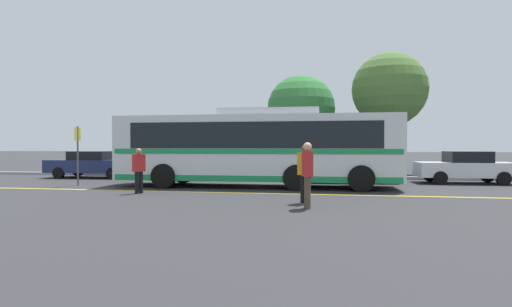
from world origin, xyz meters
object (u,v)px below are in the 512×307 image
(parked_car_3, at_px, (465,167))
(pedestrian_2, at_px, (139,168))
(pedestrian_0, at_px, (307,171))
(parked_car_1, at_px, (200,166))
(tree_1, at_px, (301,109))
(parked_car_2, at_px, (345,166))
(pedestrian_1, at_px, (305,170))
(bus_stop_sign, at_px, (78,148))
(parked_car_0, at_px, (94,164))
(tree_2, at_px, (389,90))
(transit_bus, at_px, (256,147))

(parked_car_3, bearing_deg, pedestrian_2, 113.88)
(pedestrian_0, distance_m, pedestrian_2, 6.62)
(parked_car_1, height_order, tree_1, tree_1)
(parked_car_2, bearing_deg, parked_car_3, 87.79)
(pedestrian_1, distance_m, bus_stop_sign, 10.59)
(pedestrian_1, distance_m, tree_1, 14.79)
(pedestrian_0, relative_size, pedestrian_1, 1.04)
(pedestrian_2, bearing_deg, parked_car_2, -18.30)
(parked_car_3, distance_m, pedestrian_0, 11.04)
(tree_1, bearing_deg, parked_car_0, -148.77)
(parked_car_0, xyz_separation_m, pedestrian_0, (11.89, -8.87, 0.30))
(parked_car_0, distance_m, pedestrian_1, 14.16)
(pedestrian_0, relative_size, tree_1, 0.28)
(parked_car_3, distance_m, tree_2, 8.05)
(transit_bus, bearing_deg, parked_car_3, -71.79)
(parked_car_0, height_order, bus_stop_sign, bus_stop_sign)
(pedestrian_1, bearing_deg, tree_2, 106.05)
(parked_car_3, relative_size, tree_2, 0.57)
(pedestrian_1, height_order, pedestrian_2, pedestrian_1)
(parked_car_1, distance_m, parked_car_2, 7.29)
(parked_car_3, bearing_deg, transit_bus, 107.42)
(bus_stop_sign, bearing_deg, tree_1, -40.68)
(bus_stop_sign, xyz_separation_m, tree_1, (8.94, 10.74, 2.55))
(parked_car_0, distance_m, pedestrian_2, 8.59)
(parked_car_0, relative_size, tree_1, 0.76)
(pedestrian_1, bearing_deg, pedestrian_0, -49.73)
(bus_stop_sign, bearing_deg, pedestrian_2, -120.30)
(tree_2, bearing_deg, pedestrian_2, -130.28)
(parked_car_2, relative_size, parked_car_3, 1.15)
(transit_bus, height_order, bus_stop_sign, transit_bus)
(parked_car_3, relative_size, tree_1, 0.67)
(pedestrian_0, relative_size, bus_stop_sign, 0.71)
(transit_bus, distance_m, pedestrian_0, 6.03)
(pedestrian_1, xyz_separation_m, bus_stop_sign, (-9.92, 3.67, 0.62))
(parked_car_2, distance_m, bus_stop_sign, 12.08)
(pedestrian_0, height_order, bus_stop_sign, bus_stop_sign)
(parked_car_0, height_order, pedestrian_1, pedestrian_1)
(parked_car_1, height_order, tree_2, tree_2)
(pedestrian_1, relative_size, tree_1, 0.27)
(pedestrian_2, xyz_separation_m, bus_stop_sign, (-3.89, 2.19, 0.69))
(parked_car_1, xyz_separation_m, pedestrian_0, (5.88, -8.89, 0.34))
(parked_car_1, height_order, pedestrian_1, pedestrian_1)
(parked_car_0, relative_size, parked_car_1, 1.00)
(parked_car_0, bearing_deg, parked_car_3, 86.36)
(pedestrian_0, bearing_deg, tree_1, 167.62)
(transit_bus, height_order, parked_car_0, transit_bus)
(parked_car_1, relative_size, parked_car_3, 1.14)
(parked_car_1, bearing_deg, pedestrian_2, -6.54)
(parked_car_0, bearing_deg, tree_2, 107.32)
(transit_bus, bearing_deg, pedestrian_0, -157.71)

